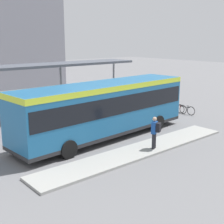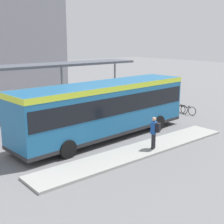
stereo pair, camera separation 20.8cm
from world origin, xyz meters
TOP-DOWN VIEW (x-y plane):
  - ground_plane at (0.00, 0.00)m, footprint 120.00×120.00m
  - curb_island at (-0.21, -3.08)m, footprint 12.25×1.80m
  - city_bus at (0.01, 0.00)m, footprint 11.62×3.27m
  - pedestrian_waiting at (0.53, -3.48)m, footprint 0.50×0.53m
  - bicycle_black at (8.47, 0.41)m, footprint 0.48×1.62m
  - bicycle_red at (8.47, 1.11)m, footprint 0.48×1.61m
  - bicycle_orange at (8.35, 1.81)m, footprint 0.48×1.69m
  - station_shelter at (1.40, 7.06)m, footprint 12.71×2.71m
  - potted_planter_near_shelter at (0.14, 4.95)m, footprint 0.93×0.93m
  - potted_planter_far_side at (6.63, 4.96)m, footprint 0.76×0.76m

SIDE VIEW (x-z plane):
  - ground_plane at x=0.00m, z-range 0.00..0.00m
  - curb_island at x=-0.21m, z-range 0.00..0.12m
  - bicycle_red at x=8.47m, z-range 0.00..0.70m
  - bicycle_black at x=8.47m, z-range 0.00..0.70m
  - bicycle_orange at x=8.35m, z-range 0.00..0.73m
  - potted_planter_far_side at x=6.63m, z-range 0.03..1.26m
  - potted_planter_near_shelter at x=0.14m, z-range 0.03..1.45m
  - pedestrian_waiting at x=0.53m, z-range 0.25..1.95m
  - city_bus at x=0.01m, z-range 0.27..3.51m
  - station_shelter at x=1.40m, z-range 1.78..5.69m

